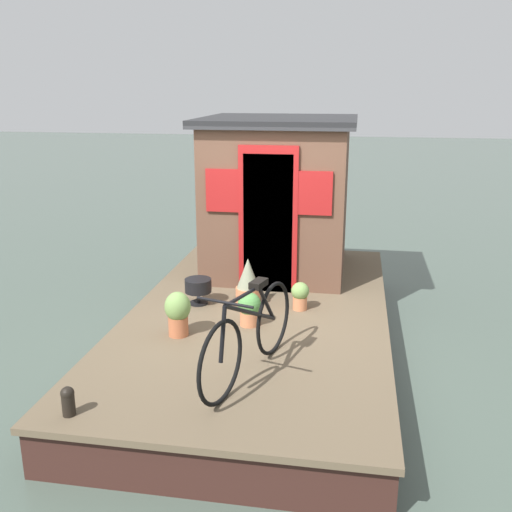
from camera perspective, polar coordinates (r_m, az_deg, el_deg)
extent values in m
plane|color=#47564C|center=(6.90, 0.29, -9.03)|extent=(60.00, 60.00, 0.00)
cube|color=brown|center=(6.72, 0.29, -5.51)|extent=(5.38, 2.88, 0.06)
cube|color=#381E19|center=(6.81, 0.29, -7.41)|extent=(5.27, 2.83, 0.43)
cube|color=brown|center=(7.95, 2.20, 5.56)|extent=(1.84, 1.81, 1.97)
cube|color=#28282B|center=(7.82, 2.29, 13.04)|extent=(2.04, 2.01, 0.10)
cube|color=#19334C|center=(7.07, 1.17, 3.08)|extent=(0.04, 0.60, 1.70)
cube|color=maroon|center=(7.05, 1.17, 3.47)|extent=(0.03, 0.72, 1.80)
cube|color=maroon|center=(6.93, 5.65, 6.12)|extent=(0.03, 0.44, 0.52)
cube|color=maroon|center=(7.08, -3.17, 6.40)|extent=(0.03, 0.44, 0.52)
torus|color=black|center=(4.72, -3.47, -10.34)|extent=(0.69, 0.23, 0.70)
torus|color=black|center=(5.55, 1.71, -6.10)|extent=(0.69, 0.23, 0.70)
cylinder|color=black|center=(5.07, -0.46, -5.56)|extent=(0.93, 0.30, 0.48)
cylinder|color=black|center=(4.86, -1.32, -3.92)|extent=(0.60, 0.20, 0.07)
cylinder|color=black|center=(5.33, 1.00, -4.63)|extent=(0.35, 0.13, 0.44)
cylinder|color=black|center=(4.66, -3.27, -7.66)|extent=(0.12, 0.07, 0.46)
cube|color=black|center=(5.11, 0.25, -2.72)|extent=(0.22, 0.15, 0.06)
cylinder|color=black|center=(4.59, -3.08, -4.56)|extent=(0.16, 0.49, 0.02)
cylinder|color=#B2603D|center=(6.07, -7.59, -6.77)|extent=(0.20, 0.20, 0.20)
ellipsoid|color=#70934C|center=(5.99, -7.66, -4.92)|extent=(0.27, 0.27, 0.31)
cylinder|color=#C6754C|center=(6.27, -0.66, -6.11)|extent=(0.20, 0.20, 0.15)
sphere|color=#4C8942|center=(6.21, -0.66, -4.71)|extent=(0.25, 0.25, 0.25)
cylinder|color=#C6754C|center=(6.71, 4.31, -4.61)|extent=(0.16, 0.16, 0.15)
ellipsoid|color=#70934C|center=(6.66, 4.34, -3.43)|extent=(0.20, 0.20, 0.20)
cylinder|color=#C6754C|center=(6.85, -0.78, -3.90)|extent=(0.29, 0.29, 0.20)
cone|color=gray|center=(6.75, -0.79, -1.68)|extent=(0.26, 0.26, 0.36)
cylinder|color=black|center=(6.84, -5.67, -2.88)|extent=(0.31, 0.31, 0.16)
cylinder|color=black|center=(6.89, -5.64, -4.08)|extent=(0.04, 0.04, 0.15)
cylinder|color=black|center=(6.91, -5.62, -4.58)|extent=(0.22, 0.22, 0.02)
cylinder|color=black|center=(4.89, -17.85, -13.61)|extent=(0.10, 0.10, 0.19)
sphere|color=black|center=(4.84, -17.95, -12.64)|extent=(0.11, 0.11, 0.11)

